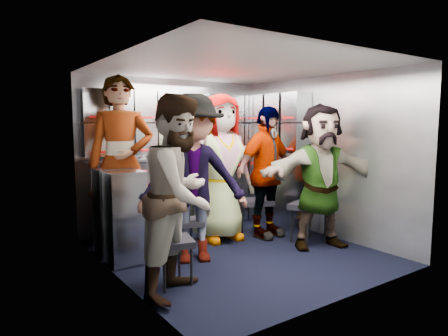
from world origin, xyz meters
TOP-DOWN VIEW (x-y plane):
  - floor at (0.00, 0.00)m, footprint 3.00×3.00m
  - wall_back at (0.00, 1.50)m, footprint 2.80×0.04m
  - wall_left at (-1.40, 0.00)m, footprint 0.04×3.00m
  - wall_right at (1.40, 0.00)m, footprint 0.04×3.00m
  - ceiling at (0.00, 0.00)m, footprint 2.80×3.00m
  - cart_bank_back at (0.00, 1.29)m, footprint 2.68×0.38m
  - cart_bank_left at (-1.19, 0.56)m, footprint 0.38×0.76m
  - counter at (0.00, 1.29)m, footprint 2.68×0.42m
  - locker_bank_back at (0.00, 1.35)m, footprint 2.68×0.28m
  - locker_bank_right at (1.25, 0.70)m, footprint 0.28×1.00m
  - right_cabinet at (1.25, 0.60)m, footprint 0.28×1.20m
  - coffee_niche at (0.18, 1.41)m, footprint 0.46×0.16m
  - red_latch_strip at (0.00, 1.09)m, footprint 2.60×0.02m
  - jump_seat_near_left at (-1.05, -0.40)m, footprint 0.45×0.43m
  - jump_seat_mid_left at (-0.55, 0.23)m, footprint 0.43×0.42m
  - jump_seat_center at (0.14, 0.74)m, footprint 0.49×0.48m
  - jump_seat_mid_right at (0.69, 0.50)m, footprint 0.51×0.50m
  - jump_seat_near_right at (0.95, -0.20)m, footprint 0.54×0.53m
  - attendant_standing at (-1.05, 0.84)m, footprint 0.87×0.72m
  - attendant_arc_a at (-1.05, -0.58)m, footprint 1.07×1.03m
  - attendant_arc_b at (-0.55, 0.05)m, footprint 1.32×1.04m
  - attendant_arc_c at (0.14, 0.56)m, footprint 0.95×0.65m
  - attendant_arc_d at (0.69, 0.32)m, footprint 1.05×0.55m
  - attendant_arc_e at (0.95, -0.38)m, footprint 1.67×1.03m
  - bottle_left at (-1.01, 1.24)m, footprint 0.07×0.07m
  - bottle_mid at (-0.61, 1.24)m, footprint 0.07×0.07m
  - bottle_right at (0.43, 1.24)m, footprint 0.06×0.06m
  - cup_left at (-0.91, 1.23)m, footprint 0.08×0.08m
  - cup_right at (1.04, 1.23)m, footprint 0.07×0.07m

SIDE VIEW (x-z plane):
  - floor at x=0.00m, z-range 0.00..0.00m
  - jump_seat_mid_left at x=-0.55m, z-range 0.16..0.57m
  - jump_seat_near_left at x=-1.05m, z-range 0.17..0.60m
  - jump_seat_center at x=0.14m, z-range 0.17..0.63m
  - jump_seat_mid_right at x=0.69m, z-range 0.18..0.64m
  - jump_seat_near_right at x=0.95m, z-range 0.19..0.69m
  - cart_bank_back at x=0.00m, z-range 0.00..0.99m
  - cart_bank_left at x=-1.19m, z-range 0.00..0.99m
  - right_cabinet at x=1.25m, z-range 0.00..1.00m
  - attendant_arc_d at x=0.69m, z-range 0.00..1.71m
  - attendant_arc_e at x=0.95m, z-range 0.00..1.72m
  - attendant_arc_a at x=-1.05m, z-range 0.00..1.73m
  - red_latch_strip at x=0.00m, z-range 0.86..0.90m
  - attendant_arc_b at x=-0.55m, z-range 0.00..1.79m
  - attendant_arc_c at x=0.14m, z-range 0.00..1.85m
  - counter at x=0.00m, z-range 1.00..1.03m
  - attendant_standing at x=-1.05m, z-range 0.00..2.03m
  - wall_back at x=0.00m, z-range 0.00..2.10m
  - wall_left at x=-1.40m, z-range 0.00..2.10m
  - wall_right at x=1.40m, z-range 0.00..2.10m
  - cup_left at x=-0.91m, z-range 1.03..1.12m
  - cup_right at x=1.04m, z-range 1.03..1.14m
  - bottle_left at x=-1.01m, z-range 1.03..1.28m
  - bottle_right at x=0.43m, z-range 1.03..1.28m
  - bottle_mid at x=-0.61m, z-range 1.03..1.28m
  - coffee_niche at x=0.18m, z-range 1.05..1.89m
  - locker_bank_back at x=0.00m, z-range 1.08..1.90m
  - locker_bank_right at x=1.25m, z-range 1.08..1.90m
  - ceiling at x=0.00m, z-range 2.09..2.11m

